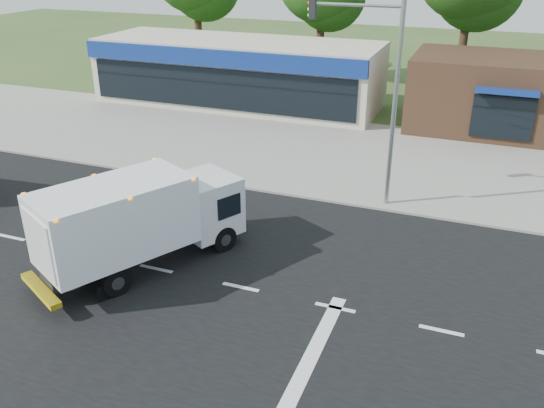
% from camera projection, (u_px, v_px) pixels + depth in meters
% --- Properties ---
extents(ground, '(120.00, 120.00, 0.00)m').
position_uv_depth(ground, '(241.00, 288.00, 17.68)').
color(ground, '#385123').
rests_on(ground, ground).
extents(road_asphalt, '(60.00, 14.00, 0.02)m').
position_uv_depth(road_asphalt, '(241.00, 287.00, 17.68)').
color(road_asphalt, black).
rests_on(road_asphalt, ground).
extents(sidewalk, '(60.00, 2.40, 0.12)m').
position_uv_depth(sidewalk, '(319.00, 188.00, 24.60)').
color(sidewalk, gray).
rests_on(sidewalk, ground).
extents(parking_apron, '(60.00, 9.00, 0.02)m').
position_uv_depth(parking_apron, '(351.00, 147.00, 29.53)').
color(parking_apron, gray).
rests_on(parking_apron, ground).
extents(lane_markings, '(55.20, 7.00, 0.01)m').
position_uv_depth(lane_markings, '(265.00, 321.00, 16.09)').
color(lane_markings, silver).
rests_on(lane_markings, road_asphalt).
extents(ems_box_truck, '(5.13, 7.18, 3.10)m').
position_uv_depth(ems_box_truck, '(138.00, 217.00, 18.08)').
color(ems_box_truck, black).
rests_on(ems_box_truck, ground).
extents(emergency_worker, '(0.72, 0.67, 1.77)m').
position_uv_depth(emergency_worker, '(64.00, 244.00, 18.37)').
color(emergency_worker, tan).
rests_on(emergency_worker, ground).
extents(retail_strip_mall, '(18.00, 6.20, 4.00)m').
position_uv_depth(retail_strip_mall, '(238.00, 72.00, 36.65)').
color(retail_strip_mall, beige).
rests_on(retail_strip_mall, ground).
extents(brown_storefront, '(10.00, 6.70, 4.00)m').
position_uv_depth(brown_storefront, '(505.00, 94.00, 31.47)').
color(brown_storefront, '#382316').
rests_on(brown_storefront, ground).
extents(traffic_signal_pole, '(3.51, 0.25, 8.00)m').
position_uv_depth(traffic_signal_pole, '(379.00, 82.00, 21.28)').
color(traffic_signal_pole, gray).
rests_on(traffic_signal_pole, ground).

